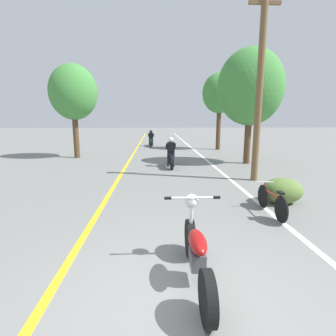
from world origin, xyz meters
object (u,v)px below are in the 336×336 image
roadside_tree_left (73,93)px  motorcycle_rider_far (151,140)px  motorcycle_foreground (197,251)px  motorcycle_rider_lead (171,156)px  roadside_tree_right_far (220,94)px  bicycle_parked (272,201)px  roadside_tree_right_near (250,87)px  utility_pole (260,85)px

roadside_tree_left → motorcycle_rider_far: size_ratio=2.55×
motorcycle_foreground → motorcycle_rider_lead: bearing=88.9°
roadside_tree_right_far → motorcycle_rider_far: bearing=153.0°
bicycle_parked → roadside_tree_right_near: bearing=75.3°
roadside_tree_right_far → bicycle_parked: (-1.85, -13.27, -3.67)m
utility_pole → bicycle_parked: (-0.91, -3.54, -3.11)m
roadside_tree_right_far → bicycle_parked: bearing=-97.9°
roadside_tree_right_near → roadside_tree_left: bearing=165.3°
motorcycle_foreground → bicycle_parked: motorcycle_foreground is taller
roadside_tree_right_far → motorcycle_rider_far: size_ratio=2.65×
motorcycle_rider_lead → motorcycle_foreground: bearing=-91.1°
roadside_tree_right_far → roadside_tree_left: size_ratio=1.04×
motorcycle_foreground → motorcycle_rider_far: 18.35m
roadside_tree_right_far → roadside_tree_left: bearing=-158.6°
roadside_tree_left → motorcycle_rider_lead: size_ratio=2.54×
utility_pole → motorcycle_rider_lead: size_ratio=3.22×
roadside_tree_left → motorcycle_rider_far: (4.26, 6.18, -3.20)m
utility_pole → motorcycle_rider_lead: utility_pole is taller
utility_pole → bicycle_parked: size_ratio=4.16×
utility_pole → motorcycle_foreground: size_ratio=3.14×
roadside_tree_right_far → motorcycle_foreground: roadside_tree_right_far is taller
motorcycle_foreground → roadside_tree_right_near: bearing=67.0°
roadside_tree_right_near → roadside_tree_right_far: size_ratio=1.03×
utility_pole → motorcycle_rider_far: utility_pole is taller
roadside_tree_right_far → utility_pole: bearing=-95.5°
motorcycle_rider_lead → roadside_tree_right_far: bearing=60.3°
motorcycle_rider_far → motorcycle_foreground: bearing=-87.1°
utility_pole → roadside_tree_right_far: (0.94, 9.73, 0.57)m
roadside_tree_right_far → roadside_tree_right_near: bearing=-89.6°
roadside_tree_right_far → motorcycle_rider_lead: (-3.90, -6.85, -3.47)m
bicycle_parked → roadside_tree_left: bearing=127.5°
utility_pole → motorcycle_rider_far: bearing=108.3°
utility_pole → roadside_tree_right_near: size_ratio=1.18×
motorcycle_foreground → motorcycle_rider_lead: 8.94m
roadside_tree_right_near → motorcycle_foreground: size_ratio=2.65×
motorcycle_foreground → bicycle_parked: (2.22, 2.51, -0.12)m
roadside_tree_right_far → roadside_tree_left: roadside_tree_right_far is taller
roadside_tree_left → motorcycle_foreground: bearing=-66.9°
utility_pole → motorcycle_foreground: (-3.13, -6.05, -2.99)m
roadside_tree_right_near → motorcycle_rider_far: bearing=120.3°
roadside_tree_left → roadside_tree_right_near: bearing=-14.7°
utility_pole → roadside_tree_right_far: bearing=84.5°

